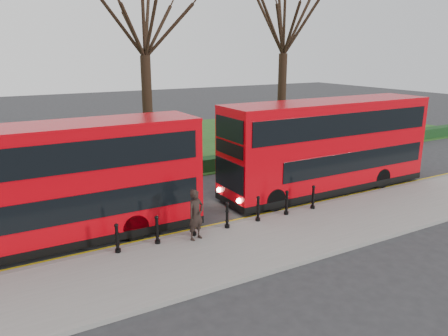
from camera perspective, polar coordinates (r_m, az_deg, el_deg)
ground at (r=17.91m, az=-4.41°, el=-7.33°), size 120.00×120.00×0.00m
pavement at (r=15.45m, az=0.46°, el=-10.79°), size 60.00×4.00×0.15m
kerb at (r=17.05m, az=-2.95°, el=-8.22°), size 60.00×0.25×0.16m
grass_verge at (r=31.55m, az=-16.22°, el=2.07°), size 60.00×18.00×0.06m
hedge at (r=23.78m, az=-11.49°, el=-0.86°), size 60.00×0.90×0.80m
yellow_line_outer at (r=17.32m, az=-3.40°, el=-8.09°), size 60.00×0.10×0.01m
yellow_line_inner at (r=17.49m, az=-3.70°, el=-7.86°), size 60.00×0.10×0.01m
tree_mid at (r=26.64m, az=-10.49°, el=18.82°), size 7.62×7.62×11.90m
tree_right at (r=31.46m, az=7.89°, el=18.50°), size 7.71×7.71×12.04m
bollard_row at (r=16.96m, az=0.41°, el=-6.23°), size 8.78×0.15×1.00m
bus_lead at (r=16.56m, az=-21.87°, el=-2.24°), size 10.95×2.51×4.35m
bus_rear at (r=22.10m, az=13.36°, el=2.78°), size 11.27×2.59×4.48m
pedestrian at (r=15.86m, az=-3.68°, el=-6.11°), size 0.79×0.64×1.88m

